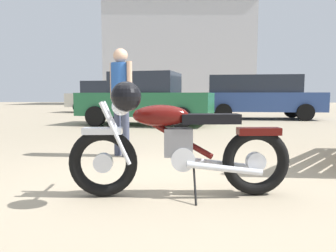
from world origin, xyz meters
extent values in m
plane|color=gray|center=(0.00, 0.00, 0.00)|extent=(80.00, 80.00, 0.00)
torus|color=black|center=(-0.51, -0.45, 0.32)|extent=(0.65, 0.17, 0.64)
cylinder|color=silver|center=(-0.51, -0.45, 0.32)|extent=(0.19, 0.10, 0.18)
torus|color=black|center=(0.92, -0.30, 0.32)|extent=(0.65, 0.17, 0.64)
cylinder|color=silver|center=(0.92, -0.30, 0.32)|extent=(0.19, 0.10, 0.18)
cube|color=silver|center=(-0.51, -0.45, 0.62)|extent=(0.37, 0.17, 0.06)
cube|color=#4C0C0A|center=(0.94, -0.30, 0.61)|extent=(0.41, 0.17, 0.07)
cylinder|color=silver|center=(-0.38, -0.51, 0.60)|extent=(0.29, 0.06, 0.58)
cylinder|color=silver|center=(-0.39, -0.36, 0.60)|extent=(0.29, 0.06, 0.58)
sphere|color=silver|center=(-0.34, -0.43, 0.85)|extent=(0.17, 0.17, 0.17)
cylinder|color=silver|center=(-0.26, -0.42, 0.92)|extent=(0.09, 0.62, 0.03)
sphere|color=black|center=(-0.23, -0.72, 0.94)|extent=(0.25, 0.25, 0.25)
cylinder|color=#4C0C0A|center=(0.14, -0.38, 0.58)|extent=(0.76, 0.13, 0.47)
ellipsoid|color=#4C0C0A|center=(0.03, -0.39, 0.76)|extent=(0.54, 0.27, 0.20)
cube|color=black|center=(0.49, -0.35, 0.73)|extent=(0.56, 0.25, 0.09)
cube|color=slate|center=(0.19, -0.38, 0.51)|extent=(0.28, 0.21, 0.26)
cylinder|color=silver|center=(0.23, -0.37, 0.36)|extent=(0.24, 0.22, 0.22)
cylinder|color=silver|center=(0.62, -0.43, 0.28)|extent=(0.70, 0.13, 0.14)
cylinder|color=silver|center=(0.60, -0.24, 0.28)|extent=(0.70, 0.13, 0.14)
cylinder|color=black|center=(0.34, -0.53, 0.16)|extent=(0.04, 0.24, 0.33)
cylinder|color=#383D51|center=(-0.83, 1.53, 0.43)|extent=(0.12, 0.12, 0.86)
cylinder|color=#383D51|center=(-0.69, 1.43, 0.43)|extent=(0.12, 0.12, 0.86)
cylinder|color=#234C93|center=(-0.76, 1.48, 1.15)|extent=(0.30, 0.30, 0.58)
cylinder|color=tan|center=(-0.92, 1.59, 1.18)|extent=(0.08, 0.08, 0.55)
cylinder|color=tan|center=(-0.60, 1.37, 1.18)|extent=(0.08, 0.08, 0.55)
sphere|color=tan|center=(-0.76, 1.48, 1.55)|extent=(0.22, 0.22, 0.22)
cylinder|color=black|center=(4.69, 10.30, 0.32)|extent=(0.65, 0.24, 0.64)
cylinder|color=black|center=(4.60, 8.54, 0.32)|extent=(0.65, 0.24, 0.64)
cylinder|color=black|center=(1.69, 10.45, 0.32)|extent=(0.65, 0.24, 0.64)
cylinder|color=black|center=(1.61, 8.69, 0.32)|extent=(0.65, 0.24, 0.64)
cube|color=#2D4784|center=(3.15, 9.49, 0.69)|extent=(4.78, 1.98, 0.74)
cube|color=#232833|center=(2.85, 9.51, 1.40)|extent=(3.57, 1.77, 0.68)
cylinder|color=black|center=(-2.58, 6.04, 0.31)|extent=(0.65, 0.31, 0.62)
cylinder|color=black|center=(-2.27, 7.73, 0.31)|extent=(0.65, 0.31, 0.62)
cylinder|color=black|center=(0.07, 5.55, 0.31)|extent=(0.65, 0.31, 0.62)
cylinder|color=black|center=(0.39, 7.24, 0.31)|extent=(0.65, 0.31, 0.62)
cube|color=#23663D|center=(-1.10, 6.64, 0.67)|extent=(4.44, 2.46, 0.72)
cube|color=#232833|center=(-1.10, 6.64, 1.35)|extent=(2.25, 1.90, 0.64)
cylinder|color=black|center=(-5.66, 13.09, 0.32)|extent=(0.66, 0.26, 0.64)
cylinder|color=black|center=(-5.52, 14.84, 0.32)|extent=(0.66, 0.26, 0.64)
cylinder|color=black|center=(-2.67, 12.84, 0.32)|extent=(0.66, 0.26, 0.64)
cylinder|color=black|center=(-2.53, 14.59, 0.32)|extent=(0.66, 0.26, 0.64)
cube|color=beige|center=(-4.10, 13.84, 0.69)|extent=(4.83, 2.15, 0.74)
cube|color=#232833|center=(-3.80, 13.82, 1.40)|extent=(3.62, 1.89, 0.68)
cube|color=#B2B2B7|center=(-1.06, 32.54, 5.21)|extent=(16.09, 10.98, 10.41)
cube|color=gray|center=(-1.06, 32.54, 10.66)|extent=(16.41, 11.31, 0.50)
camera|label=1|loc=(0.29, -3.23, 0.95)|focal=32.97mm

